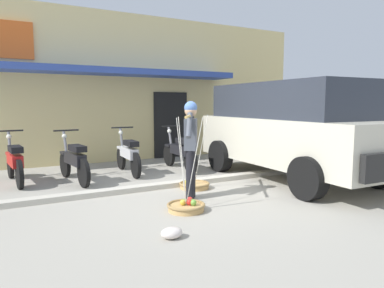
# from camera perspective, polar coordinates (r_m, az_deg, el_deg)

# --- Properties ---
(ground_plane) EXTENTS (90.00, 90.00, 0.00)m
(ground_plane) POSITION_cam_1_polar(r_m,az_deg,el_deg) (6.55, 0.07, -8.08)
(ground_plane) COLOR #9E998C
(sidewalk_curb) EXTENTS (20.00, 0.24, 0.10)m
(sidewalk_curb) POSITION_cam_1_polar(r_m,az_deg,el_deg) (7.15, -2.64, -6.44)
(sidewalk_curb) COLOR #BAB4A5
(sidewalk_curb) RESTS_ON ground
(fruit_vendor) EXTENTS (0.86, 1.25, 1.70)m
(fruit_vendor) POSITION_cam_1_polar(r_m,az_deg,el_deg) (6.09, -0.21, 0.14)
(fruit_vendor) COLOR black
(fruit_vendor) RESTS_ON ground
(fruit_basket_left_side) EXTENTS (0.60, 0.60, 1.45)m
(fruit_basket_left_side) POSITION_cam_1_polar(r_m,az_deg,el_deg) (6.97, 0.35, -6.56)
(fruit_basket_left_side) COLOR tan
(fruit_basket_left_side) RESTS_ON ground
(fruit_basket_right_side) EXTENTS (0.60, 0.60, 1.45)m
(fruit_basket_right_side) POSITION_cam_1_polar(r_m,az_deg,el_deg) (5.55, -0.93, -9.95)
(fruit_basket_right_side) COLOR tan
(fruit_basket_right_side) RESTS_ON ground
(motorcycle_nearest_shop) EXTENTS (0.54, 1.82, 1.09)m
(motorcycle_nearest_shop) POSITION_cam_1_polar(r_m,az_deg,el_deg) (8.18, -26.73, -2.61)
(motorcycle_nearest_shop) COLOR black
(motorcycle_nearest_shop) RESTS_ON ground
(motorcycle_second_in_row) EXTENTS (0.54, 1.82, 1.09)m
(motorcycle_second_in_row) POSITION_cam_1_polar(r_m,az_deg,el_deg) (7.84, -18.49, -2.62)
(motorcycle_second_in_row) COLOR black
(motorcycle_second_in_row) RESTS_ON ground
(motorcycle_third_in_row) EXTENTS (0.54, 1.82, 1.09)m
(motorcycle_third_in_row) POSITION_cam_1_polar(r_m,az_deg,el_deg) (8.48, -10.24, -1.72)
(motorcycle_third_in_row) COLOR black
(motorcycle_third_in_row) RESTS_ON ground
(motorcycle_end_of_row) EXTENTS (0.54, 1.82, 1.09)m
(motorcycle_end_of_row) POSITION_cam_1_polar(r_m,az_deg,el_deg) (8.83, -1.97, -1.29)
(motorcycle_end_of_row) COLOR black
(motorcycle_end_of_row) RESTS_ON ground
(parked_truck) EXTENTS (2.30, 4.88, 2.10)m
(parked_truck) POSITION_cam_1_polar(r_m,az_deg,el_deg) (8.04, 15.72, 2.56)
(parked_truck) COLOR beige
(parked_truck) RESTS_ON ground
(storefront_building) EXTENTS (13.00, 6.00, 4.20)m
(storefront_building) POSITION_cam_1_polar(r_m,az_deg,el_deg) (12.66, -16.56, 8.29)
(storefront_building) COLOR #DBC684
(storefront_building) RESTS_ON ground
(plastic_litter_bag) EXTENTS (0.28, 0.22, 0.14)m
(plastic_litter_bag) POSITION_cam_1_polar(r_m,az_deg,el_deg) (4.49, -3.29, -14.12)
(plastic_litter_bag) COLOR silver
(plastic_litter_bag) RESTS_ON ground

